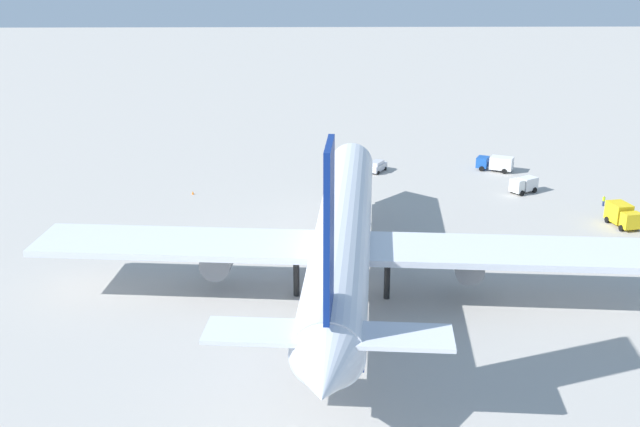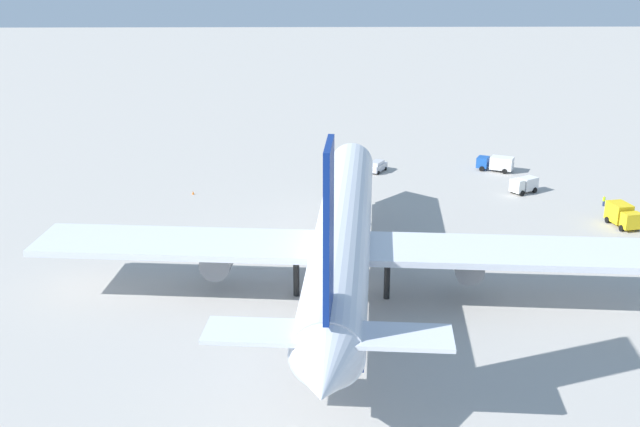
{
  "view_description": "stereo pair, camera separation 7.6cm",
  "coord_description": "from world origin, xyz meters",
  "px_view_note": "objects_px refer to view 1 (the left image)",
  "views": [
    {
      "loc": [
        -83.62,
        4.06,
        38.0
      ],
      "look_at": [
        5.14,
        2.55,
        7.25
      ],
      "focal_mm": 43.86,
      "sensor_mm": 36.0,
      "label": 1
    },
    {
      "loc": [
        -83.62,
        3.98,
        38.0
      ],
      "look_at": [
        5.14,
        2.55,
        7.25
      ],
      "focal_mm": 43.86,
      "sensor_mm": 36.0,
      "label": 2
    }
  ],
  "objects_px": {
    "traffic_cone_1": "(193,193)",
    "airliner": "(342,236)",
    "service_truck_0": "(622,215)",
    "service_truck_2": "(496,163)",
    "service_van": "(377,166)",
    "ground_worker_0": "(604,201)",
    "service_truck_1": "(524,184)"
  },
  "relations": [
    {
      "from": "airliner",
      "to": "traffic_cone_1",
      "type": "bearing_deg",
      "value": 30.91
    },
    {
      "from": "service_truck_2",
      "to": "ground_worker_0",
      "type": "height_order",
      "value": "service_truck_2"
    },
    {
      "from": "service_truck_0",
      "to": "service_truck_2",
      "type": "height_order",
      "value": "service_truck_0"
    },
    {
      "from": "service_truck_2",
      "to": "service_van",
      "type": "distance_m",
      "value": 21.01
    },
    {
      "from": "service_truck_1",
      "to": "ground_worker_0",
      "type": "height_order",
      "value": "service_truck_1"
    },
    {
      "from": "airliner",
      "to": "ground_worker_0",
      "type": "height_order",
      "value": "airliner"
    },
    {
      "from": "service_truck_0",
      "to": "service_van",
      "type": "xyz_separation_m",
      "value": [
        28.33,
        32.35,
        -0.64
      ]
    },
    {
      "from": "service_van",
      "to": "traffic_cone_1",
      "type": "xyz_separation_m",
      "value": [
        -12.52,
        30.6,
        -0.76
      ]
    },
    {
      "from": "traffic_cone_1",
      "to": "service_van",
      "type": "bearing_deg",
      "value": -67.74
    },
    {
      "from": "airliner",
      "to": "service_truck_1",
      "type": "height_order",
      "value": "airliner"
    },
    {
      "from": "service_van",
      "to": "traffic_cone_1",
      "type": "relative_size",
      "value": 8.71
    },
    {
      "from": "ground_worker_0",
      "to": "service_truck_0",
      "type": "bearing_deg",
      "value": 175.68
    },
    {
      "from": "airliner",
      "to": "service_van",
      "type": "height_order",
      "value": "airliner"
    },
    {
      "from": "service_truck_2",
      "to": "traffic_cone_1",
      "type": "relative_size",
      "value": 12.12
    },
    {
      "from": "service_truck_0",
      "to": "service_van",
      "type": "height_order",
      "value": "service_truck_0"
    },
    {
      "from": "service_truck_2",
      "to": "traffic_cone_1",
      "type": "height_order",
      "value": "service_truck_2"
    },
    {
      "from": "service_truck_1",
      "to": "service_truck_2",
      "type": "xyz_separation_m",
      "value": [
        12.84,
        1.55,
        0.05
      ]
    },
    {
      "from": "service_truck_0",
      "to": "ground_worker_0",
      "type": "bearing_deg",
      "value": -4.32
    },
    {
      "from": "service_van",
      "to": "ground_worker_0",
      "type": "distance_m",
      "value": 38.32
    },
    {
      "from": "service_van",
      "to": "ground_worker_0",
      "type": "height_order",
      "value": "service_van"
    },
    {
      "from": "airliner",
      "to": "traffic_cone_1",
      "type": "height_order",
      "value": "airliner"
    },
    {
      "from": "airliner",
      "to": "service_truck_0",
      "type": "relative_size",
      "value": 11.7
    },
    {
      "from": "service_truck_2",
      "to": "ground_worker_0",
      "type": "xyz_separation_m",
      "value": [
        -19.7,
        -12.02,
        -0.62
      ]
    },
    {
      "from": "service_van",
      "to": "ground_worker_0",
      "type": "bearing_deg",
      "value": -120.47
    },
    {
      "from": "service_truck_1",
      "to": "traffic_cone_1",
      "type": "relative_size",
      "value": 9.09
    },
    {
      "from": "service_truck_1",
      "to": "traffic_cone_1",
      "type": "xyz_separation_m",
      "value": [
        0.05,
        53.15,
        -1.12
      ]
    },
    {
      "from": "ground_worker_0",
      "to": "service_truck_2",
      "type": "bearing_deg",
      "value": 31.39
    },
    {
      "from": "service_truck_2",
      "to": "service_van",
      "type": "xyz_separation_m",
      "value": [
        -0.27,
        21.0,
        -0.42
      ]
    },
    {
      "from": "traffic_cone_1",
      "to": "airliner",
      "type": "bearing_deg",
      "value": -149.09
    },
    {
      "from": "service_truck_2",
      "to": "traffic_cone_1",
      "type": "xyz_separation_m",
      "value": [
        -12.79,
        51.6,
        -1.17
      ]
    },
    {
      "from": "airliner",
      "to": "service_van",
      "type": "relative_size",
      "value": 14.53
    },
    {
      "from": "service_truck_0",
      "to": "service_truck_2",
      "type": "xyz_separation_m",
      "value": [
        28.6,
        11.35,
        -0.22
      ]
    }
  ]
}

